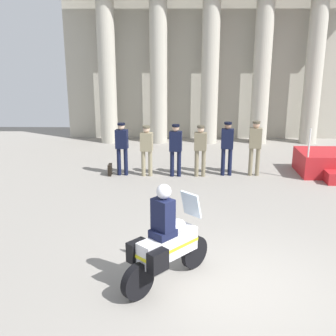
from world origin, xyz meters
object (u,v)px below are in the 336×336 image
at_px(officer_in_row_3, 200,147).
at_px(officer_in_row_4, 227,144).
at_px(officer_in_row_1, 147,147).
at_px(officer_in_row_5, 255,144).
at_px(officer_in_row_0, 122,145).
at_px(motorcycle_with_rider, 165,243).
at_px(briefcase_on_ground, 110,170).
at_px(officer_in_row_2, 176,146).

relative_size(officer_in_row_3, officer_in_row_4, 0.95).
distance_m(officer_in_row_1, officer_in_row_5, 3.42).
distance_m(officer_in_row_0, officer_in_row_1, 0.79).
bearing_deg(officer_in_row_3, officer_in_row_5, -167.62).
bearing_deg(motorcycle_with_rider, officer_in_row_0, 57.16).
relative_size(officer_in_row_4, motorcycle_with_rider, 0.91).
relative_size(officer_in_row_1, briefcase_on_ground, 4.52).
height_order(officer_in_row_2, officer_in_row_5, officer_in_row_5).
xyz_separation_m(officer_in_row_0, motorcycle_with_rider, (1.53, -6.34, -0.21)).
bearing_deg(officer_in_row_4, briefcase_on_ground, 9.28).
xyz_separation_m(officer_in_row_2, motorcycle_with_rider, (-0.17, -6.25, -0.19)).
bearing_deg(officer_in_row_3, briefcase_on_ground, 7.13).
xyz_separation_m(officer_in_row_1, officer_in_row_5, (3.42, 0.11, 0.08)).
height_order(officer_in_row_0, officer_in_row_3, officer_in_row_0).
bearing_deg(officer_in_row_5, officer_in_row_4, 8.34).
bearing_deg(officer_in_row_3, officer_in_row_4, -163.48).
relative_size(officer_in_row_2, motorcycle_with_rider, 0.88).
bearing_deg(briefcase_on_ground, motorcycle_with_rider, -72.96).
distance_m(officer_in_row_3, motorcycle_with_rider, 6.33).
bearing_deg(briefcase_on_ground, officer_in_row_0, 2.59).
relative_size(officer_in_row_2, officer_in_row_5, 0.95).
distance_m(officer_in_row_2, officer_in_row_4, 1.63).
distance_m(motorcycle_with_rider, briefcase_on_ground, 6.64).
distance_m(officer_in_row_4, motorcycle_with_rider, 6.63).
height_order(officer_in_row_1, officer_in_row_4, officer_in_row_4).
height_order(motorcycle_with_rider, briefcase_on_ground, motorcycle_with_rider).
relative_size(officer_in_row_4, officer_in_row_5, 0.98).
relative_size(motorcycle_with_rider, briefcase_on_ground, 5.28).
bearing_deg(officer_in_row_5, officer_in_row_0, 8.92).
bearing_deg(officer_in_row_4, officer_in_row_0, 9.07).
bearing_deg(officer_in_row_1, officer_in_row_4, -169.18).
xyz_separation_m(officer_in_row_2, briefcase_on_ground, (-2.11, 0.07, -0.81)).
distance_m(officer_in_row_1, officer_in_row_4, 2.54).
bearing_deg(officer_in_row_2, officer_in_row_5, -168.63).
xyz_separation_m(officer_in_row_3, briefcase_on_ground, (-2.88, 0.06, -0.79)).
distance_m(officer_in_row_1, officer_in_row_3, 1.69).
relative_size(officer_in_row_2, officer_in_row_3, 1.02).
distance_m(officer_in_row_2, officer_in_row_3, 0.78).
bearing_deg(officer_in_row_2, officer_in_row_1, 6.93).
xyz_separation_m(officer_in_row_3, motorcycle_with_rider, (-0.95, -6.26, -0.17)).
bearing_deg(officer_in_row_1, briefcase_on_ground, 6.00).
xyz_separation_m(officer_in_row_4, motorcycle_with_rider, (-1.80, -6.38, -0.23)).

